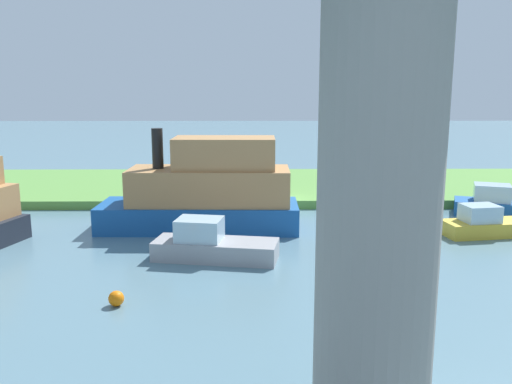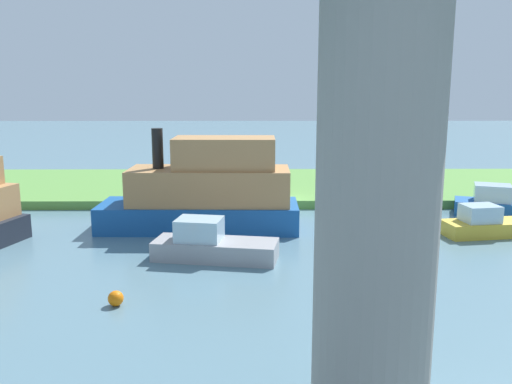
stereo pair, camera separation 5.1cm
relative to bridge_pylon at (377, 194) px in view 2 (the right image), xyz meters
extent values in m
plane|color=slate|center=(1.15, -19.79, -4.85)|extent=(160.00, 160.00, 0.00)
cube|color=#5B9342|center=(1.15, -25.79, -4.60)|extent=(80.00, 12.00, 0.50)
cylinder|color=#9E998E|center=(0.00, 0.00, 0.00)|extent=(2.40, 2.40, 9.70)
cylinder|color=#2D334C|center=(0.64, -22.30, -4.07)|extent=(0.29, 0.29, 0.55)
cylinder|color=red|center=(0.64, -22.30, -3.50)|extent=(0.51, 0.51, 0.60)
sphere|color=tan|center=(0.64, -22.30, -3.08)|extent=(0.24, 0.24, 0.24)
cylinder|color=brown|center=(6.60, -20.86, -3.82)|extent=(0.20, 0.20, 1.05)
cube|color=#195199|center=(5.00, -15.66, -4.20)|extent=(9.71, 3.42, 1.29)
cube|color=#B27F4C|center=(4.46, -15.65, -2.70)|extent=(7.78, 3.06, 1.71)
cube|color=#B27F4C|center=(3.71, -15.63, -1.10)|extent=(4.87, 2.55, 1.50)
cylinder|color=black|center=(6.93, -15.70, -0.88)|extent=(0.54, 0.54, 1.93)
cube|color=#D84C2D|center=(7.57, -15.71, -3.08)|extent=(1.76, 1.97, 0.96)
cube|color=gold|center=(-8.83, -14.29, -4.50)|extent=(4.62, 2.22, 0.69)
cube|color=silver|center=(-8.25, -14.20, -3.76)|extent=(1.77, 1.49, 0.79)
cube|color=#195199|center=(-11.25, -18.05, -4.45)|extent=(5.42, 3.44, 0.79)
cube|color=silver|center=(-10.61, -18.28, -3.60)|extent=(2.22, 1.99, 0.91)
cube|color=#99999E|center=(3.88, -10.85, -4.46)|extent=(5.22, 2.59, 0.78)
cube|color=silver|center=(4.54, -10.97, -3.63)|extent=(2.01, 1.70, 0.89)
sphere|color=orange|center=(6.77, -6.09, -4.60)|extent=(0.50, 0.50, 0.50)
camera|label=1|loc=(2.50, 10.24, 2.06)|focal=37.99mm
camera|label=2|loc=(2.45, 10.24, 2.06)|focal=37.99mm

